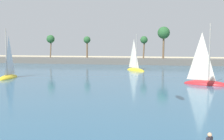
# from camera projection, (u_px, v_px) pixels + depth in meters

# --- Properties ---
(sea) EXTENTS (220.00, 108.06, 0.06)m
(sea) POSITION_uv_depth(u_px,v_px,m) (148.00, 69.00, 68.11)
(sea) COLOR #33607F
(sea) RESTS_ON ground
(palm_headland) EXTENTS (115.51, 6.19, 12.35)m
(palm_headland) POSITION_uv_depth(u_px,v_px,m) (169.00, 57.00, 80.75)
(palm_headland) COLOR #605B54
(palm_headland) RESTS_ON ground
(sailboat_mid_bay) EXTENTS (6.84, 4.09, 9.51)m
(sailboat_mid_bay) POSITION_uv_depth(u_px,v_px,m) (205.00, 79.00, 40.98)
(sailboat_mid_bay) COLOR red
(sailboat_mid_bay) RESTS_ON sea
(sailboat_toward_headland) EXTENTS (2.49, 6.46, 9.14)m
(sailboat_toward_headland) POSITION_uv_depth(u_px,v_px,m) (8.00, 74.00, 48.70)
(sailboat_toward_headland) COLOR yellow
(sailboat_toward_headland) RESTS_ON sea
(sailboat_far_left) EXTENTS (5.39, 5.72, 8.78)m
(sailboat_far_left) POSITION_uv_depth(u_px,v_px,m) (135.00, 67.00, 62.91)
(sailboat_far_left) COLOR yellow
(sailboat_far_left) RESTS_ON sea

